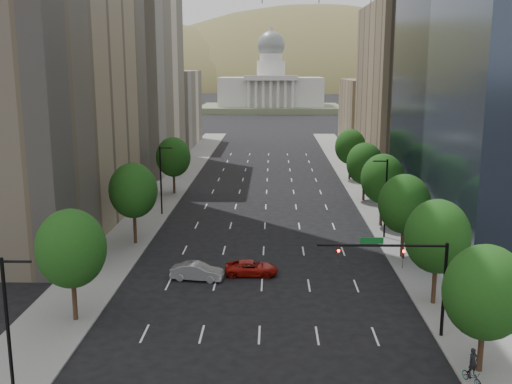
# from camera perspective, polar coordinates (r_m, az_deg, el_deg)

# --- Properties ---
(sidewalk_left) EXTENTS (6.00, 200.00, 0.15)m
(sidewalk_left) POSITION_cam_1_polar(r_m,az_deg,el_deg) (73.99, -11.25, -3.06)
(sidewalk_left) COLOR slate
(sidewalk_left) RESTS_ON ground
(sidewalk_right) EXTENTS (6.00, 200.00, 0.15)m
(sidewalk_right) POSITION_cam_1_polar(r_m,az_deg,el_deg) (73.62, 13.03, -3.21)
(sidewalk_right) COLOR slate
(sidewalk_right) RESTS_ON ground
(midrise_cream_left) EXTENTS (14.00, 30.00, 35.00)m
(midrise_cream_left) POSITION_cam_1_polar(r_m,az_deg,el_deg) (115.59, -11.54, 11.00)
(midrise_cream_left) COLOR beige
(midrise_cream_left) RESTS_ON ground
(filler_left) EXTENTS (14.00, 26.00, 18.00)m
(filler_left) POSITION_cam_1_polar(r_m,az_deg,el_deg) (148.26, -8.53, 7.97)
(filler_left) COLOR beige
(filler_left) RESTS_ON ground
(parking_tan_right) EXTENTS (14.00, 30.00, 30.00)m
(parking_tan_right) POSITION_cam_1_polar(r_m,az_deg,el_deg) (112.34, 14.21, 9.58)
(parking_tan_right) COLOR #8C7759
(parking_tan_right) RESTS_ON ground
(filler_right) EXTENTS (14.00, 26.00, 16.00)m
(filler_right) POSITION_cam_1_polar(r_m,az_deg,el_deg) (145.09, 11.27, 7.40)
(filler_right) COLOR #8C7759
(filler_right) RESTS_ON ground
(tree_right_0) EXTENTS (5.20, 5.20, 8.39)m
(tree_right_0) POSITION_cam_1_polar(r_m,az_deg,el_deg) (39.45, 21.20, -8.98)
(tree_right_0) COLOR #382316
(tree_right_0) RESTS_ON ground
(tree_right_1) EXTENTS (5.20, 5.20, 8.75)m
(tree_right_1) POSITION_cam_1_polar(r_m,az_deg,el_deg) (49.29, 17.03, -4.11)
(tree_right_1) COLOR #382316
(tree_right_1) RESTS_ON ground
(tree_right_2) EXTENTS (5.20, 5.20, 8.61)m
(tree_right_2) POSITION_cam_1_polar(r_m,az_deg,el_deg) (60.61, 14.07, -1.12)
(tree_right_2) COLOR #382316
(tree_right_2) RESTS_ON ground
(tree_right_3) EXTENTS (5.20, 5.20, 8.89)m
(tree_right_3) POSITION_cam_1_polar(r_m,az_deg,el_deg) (72.06, 12.08, 1.25)
(tree_right_3) COLOR #382316
(tree_right_3) RESTS_ON ground
(tree_right_4) EXTENTS (5.20, 5.20, 8.46)m
(tree_right_4) POSITION_cam_1_polar(r_m,az_deg,el_deg) (85.74, 10.40, 2.71)
(tree_right_4) COLOR #382316
(tree_right_4) RESTS_ON ground
(tree_right_5) EXTENTS (5.20, 5.20, 8.75)m
(tree_right_5) POSITION_cam_1_polar(r_m,az_deg,el_deg) (101.37, 9.06, 4.32)
(tree_right_5) COLOR #382316
(tree_right_5) RESTS_ON ground
(tree_left_0) EXTENTS (5.20, 5.20, 8.75)m
(tree_left_0) POSITION_cam_1_polar(r_m,az_deg,el_deg) (46.15, -17.35, -5.22)
(tree_left_0) COLOR #382316
(tree_left_0) RESTS_ON ground
(tree_left_1) EXTENTS (5.20, 5.20, 8.97)m
(tree_left_1) POSITION_cam_1_polar(r_m,az_deg,el_deg) (64.73, -11.71, 0.13)
(tree_left_1) COLOR #382316
(tree_left_1) RESTS_ON ground
(tree_left_2) EXTENTS (5.20, 5.20, 8.68)m
(tree_left_2) POSITION_cam_1_polar(r_m,az_deg,el_deg) (89.88, -7.95, 3.35)
(tree_left_2) COLOR #382316
(tree_left_2) RESTS_ON ground
(streetlight_rn) EXTENTS (1.70, 0.20, 9.00)m
(streetlight_rn) POSITION_cam_1_polar(r_m,az_deg,el_deg) (67.35, 12.32, -0.41)
(streetlight_rn) COLOR black
(streetlight_rn) RESTS_ON ground
(streetlight_ls) EXTENTS (1.70, 0.20, 9.00)m
(streetlight_ls) POSITION_cam_1_polar(r_m,az_deg,el_deg) (35.81, -22.64, -12.20)
(streetlight_ls) COLOR black
(streetlight_ls) RESTS_ON ground
(streetlight_ln) EXTENTS (1.70, 0.20, 9.00)m
(streetlight_ln) POSITION_cam_1_polar(r_m,az_deg,el_deg) (77.30, -9.09, 1.29)
(streetlight_ln) COLOR black
(streetlight_ln) RESTS_ON ground
(traffic_signal) EXTENTS (9.12, 0.40, 7.38)m
(traffic_signal) POSITION_cam_1_polar(r_m,az_deg,el_deg) (43.06, 14.59, -7.09)
(traffic_signal) COLOR black
(traffic_signal) RESTS_ON ground
(capitol) EXTENTS (60.00, 40.00, 35.20)m
(capitol) POSITION_cam_1_polar(r_m,az_deg,el_deg) (259.56, 1.43, 9.66)
(capitol) COLOR #596647
(capitol) RESTS_ON ground
(foothills) EXTENTS (720.00, 413.00, 263.00)m
(foothills) POSITION_cam_1_polar(r_m,az_deg,el_deg) (612.61, 4.79, 6.59)
(foothills) COLOR olive
(foothills) RESTS_ON ground
(car_silver) EXTENTS (4.95, 2.30, 1.57)m
(car_silver) POSITION_cam_1_polar(r_m,az_deg,el_deg) (54.37, -5.66, -7.61)
(car_silver) COLOR gray
(car_silver) RESTS_ON ground
(car_red_far) EXTENTS (4.94, 2.33, 1.37)m
(car_red_far) POSITION_cam_1_polar(r_m,az_deg,el_deg) (55.33, -0.43, -7.31)
(car_red_far) COLOR #96110A
(car_red_far) RESTS_ON ground
(cyclist) EXTENTS (1.17, 1.83, 2.29)m
(cyclist) POSITION_cam_1_polar(r_m,az_deg,el_deg) (39.53, 20.08, -15.95)
(cyclist) COLOR black
(cyclist) RESTS_ON sidewalk_right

